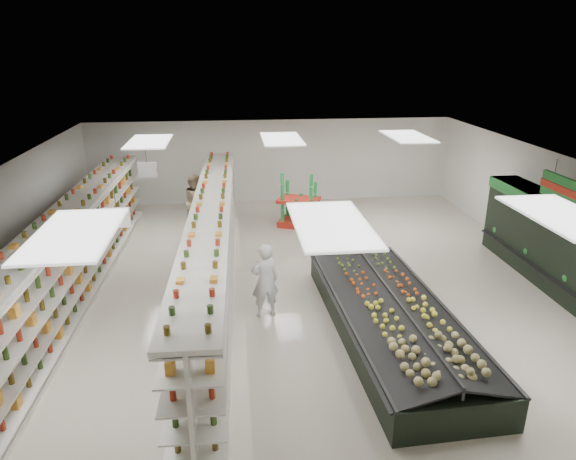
{
  "coord_description": "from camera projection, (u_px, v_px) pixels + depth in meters",
  "views": [
    {
      "loc": [
        -1.56,
        -11.69,
        5.89
      ],
      "look_at": [
        -0.17,
        0.79,
        1.34
      ],
      "focal_mm": 32.0,
      "sensor_mm": 36.0,
      "label": 1
    }
  ],
  "objects": [
    {
      "name": "floor",
      "position": [
        298.0,
        290.0,
        13.1
      ],
      "size": [
        16.0,
        16.0,
        0.0
      ],
      "primitive_type": "plane",
      "color": "beige",
      "rests_on": "ground"
    },
    {
      "name": "ceiling",
      "position": [
        299.0,
        167.0,
        12.01
      ],
      "size": [
        14.0,
        16.0,
        0.02
      ],
      "primitive_type": "cube",
      "color": "white",
      "rests_on": "wall_back"
    },
    {
      "name": "wall_back",
      "position": [
        272.0,
        161.0,
        20.03
      ],
      "size": [
        14.0,
        0.02,
        3.2
      ],
      "primitive_type": "cube",
      "color": "white",
      "rests_on": "floor"
    },
    {
      "name": "wall_right",
      "position": [
        566.0,
        221.0,
        13.28
      ],
      "size": [
        0.02,
        16.0,
        3.2
      ],
      "primitive_type": "cube",
      "color": "white",
      "rests_on": "floor"
    },
    {
      "name": "aisle_sign_near",
      "position": [
        117.0,
        218.0,
        9.89
      ],
      "size": [
        0.52,
        0.06,
        0.75
      ],
      "color": "white",
      "rests_on": "ceiling"
    },
    {
      "name": "aisle_sign_far",
      "position": [
        147.0,
        170.0,
        13.63
      ],
      "size": [
        0.52,
        0.06,
        0.75
      ],
      "color": "white",
      "rests_on": "ceiling"
    },
    {
      "name": "gondola_left",
      "position": [
        72.0,
        260.0,
        12.32
      ],
      "size": [
        1.21,
        12.82,
        2.22
      ],
      "rotation": [
        0.0,
        0.0,
        -0.02
      ],
      "color": "silver",
      "rests_on": "floor"
    },
    {
      "name": "gondola_center",
      "position": [
        213.0,
        250.0,
        12.92
      ],
      "size": [
        1.24,
        12.74,
        2.21
      ],
      "rotation": [
        0.0,
        0.0,
        -0.02
      ],
      "color": "silver",
      "rests_on": "floor"
    },
    {
      "name": "produce_island",
      "position": [
        391.0,
        316.0,
        10.94
      ],
      "size": [
        2.6,
        6.54,
        0.96
      ],
      "rotation": [
        0.0,
        0.0,
        0.04
      ],
      "color": "black",
      "rests_on": "floor"
    },
    {
      "name": "soda_endcap",
      "position": [
        299.0,
        202.0,
        17.43
      ],
      "size": [
        1.61,
        1.37,
        1.75
      ],
      "rotation": [
        0.0,
        0.0,
        -0.38
      ],
      "color": "red",
      "rests_on": "floor"
    },
    {
      "name": "shopper_main",
      "position": [
        265.0,
        281.0,
        11.56
      ],
      "size": [
        0.73,
        0.57,
        1.77
      ],
      "primitive_type": "imported",
      "rotation": [
        0.0,
        0.0,
        3.39
      ],
      "color": "white",
      "rests_on": "floor"
    },
    {
      "name": "shopper_background",
      "position": [
        196.0,
        202.0,
        17.15
      ],
      "size": [
        0.73,
        1.0,
        1.88
      ],
      "primitive_type": "imported",
      "rotation": [
        0.0,
        0.0,
        1.37
      ],
      "color": "#947A5B",
      "rests_on": "floor"
    }
  ]
}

